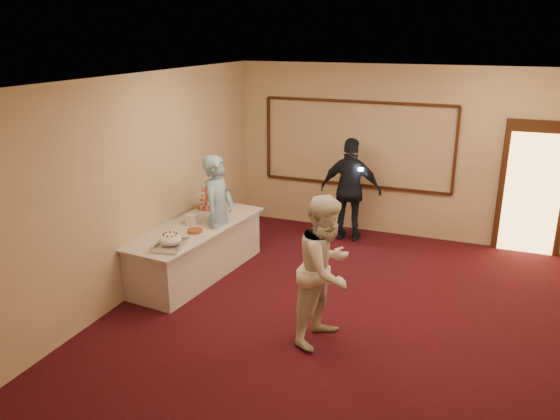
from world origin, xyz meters
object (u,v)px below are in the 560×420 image
at_px(pavlova_tray, 170,242).
at_px(plate_stack_a, 191,219).
at_px(cupcake_stand, 206,200).
at_px(woman, 326,270).
at_px(guest, 351,190).
at_px(plate_stack_b, 218,214).
at_px(buffet_table, 196,250).
at_px(tart, 195,231).
at_px(man, 219,215).

height_order(pavlova_tray, plate_stack_a, pavlova_tray).
distance_m(cupcake_stand, woman, 3.18).
height_order(woman, guest, guest).
bearing_deg(plate_stack_a, pavlova_tray, -76.16).
bearing_deg(woman, cupcake_stand, 67.91).
bearing_deg(plate_stack_a, plate_stack_b, 56.58).
height_order(buffet_table, tart, tart).
relative_size(pavlova_tray, plate_stack_a, 2.90).
relative_size(buffet_table, woman, 1.45).
relative_size(buffet_table, cupcake_stand, 6.15).
xyz_separation_m(plate_stack_a, tart, (0.24, -0.30, -0.05)).
relative_size(plate_stack_a, guest, 0.10).
bearing_deg(guest, man, 52.24).
xyz_separation_m(pavlova_tray, plate_stack_b, (0.04, 1.30, -0.01)).
bearing_deg(cupcake_stand, man, -47.23).
bearing_deg(pavlova_tray, woman, -4.86).
bearing_deg(cupcake_stand, plate_stack_b, -41.77).
distance_m(plate_stack_b, tart, 0.69).
height_order(buffet_table, guest, guest).
bearing_deg(pavlova_tray, buffet_table, 98.89).
height_order(pavlova_tray, woman, woman).
xyz_separation_m(plate_stack_b, guest, (1.61, 1.83, 0.07)).
bearing_deg(man, plate_stack_a, 116.90).
height_order(tart, guest, guest).
bearing_deg(woman, plate_stack_b, 69.20).
xyz_separation_m(pavlova_tray, plate_stack_a, (-0.22, 0.91, -0.00)).
bearing_deg(pavlova_tray, guest, 62.20).
bearing_deg(tart, guest, 57.15).
xyz_separation_m(pavlova_tray, tart, (0.02, 0.61, -0.06)).
bearing_deg(woman, pavlova_tray, 98.61).
relative_size(tart, man, 0.14).
relative_size(cupcake_stand, plate_stack_a, 2.23).
bearing_deg(cupcake_stand, guest, 35.92).
bearing_deg(tart, plate_stack_a, 129.08).
relative_size(pavlova_tray, tart, 2.15).
bearing_deg(man, tart, 164.65).
xyz_separation_m(pavlova_tray, man, (0.14, 1.10, 0.05)).
xyz_separation_m(pavlova_tray, cupcake_stand, (-0.37, 1.66, 0.07)).
relative_size(cupcake_stand, man, 0.23).
relative_size(buffet_table, pavlova_tray, 4.73).
bearing_deg(tart, pavlova_tray, -91.94).
distance_m(cupcake_stand, guest, 2.50).
relative_size(plate_stack_a, man, 0.10).
relative_size(pavlova_tray, guest, 0.30).
relative_size(pavlova_tray, cupcake_stand, 1.30).
relative_size(plate_stack_b, tart, 0.66).
bearing_deg(woman, guest, 23.17).
xyz_separation_m(man, woman, (2.07, -1.29, -0.01)).
distance_m(buffet_table, tart, 0.50).
bearing_deg(buffet_table, pavlova_tray, -81.11).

